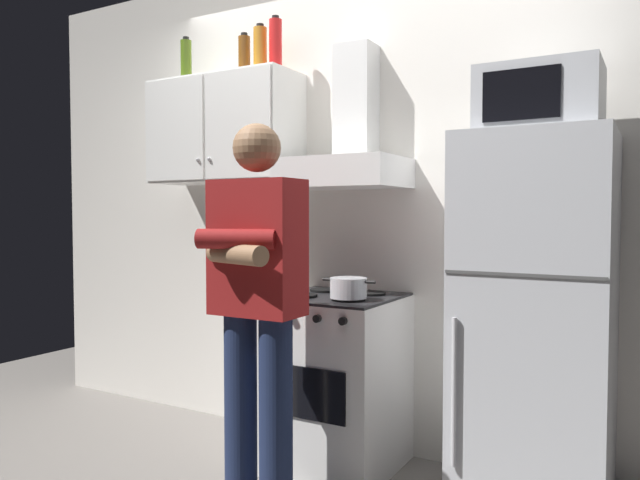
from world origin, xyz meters
The scene contains 12 objects.
back_wall_tiled centered at (0.00, 0.60, 1.35)m, with size 4.80×0.10×2.70m, color silver.
upper_cabinet centered at (-0.85, 0.37, 1.75)m, with size 0.90×0.37×0.60m.
stove_oven centered at (-0.05, 0.25, 0.43)m, with size 0.60×0.62×0.87m.
range_hood centered at (-0.05, 0.38, 1.60)m, with size 0.60×0.44×0.75m.
refrigerator centered at (0.90, 0.25, 0.80)m, with size 0.60×0.62×1.60m.
microwave centered at (0.90, 0.27, 1.74)m, with size 0.48×0.37×0.28m.
person_standing centered at (-0.10, -0.36, 0.90)m, with size 0.38×0.33×1.64m.
cooking_pot centered at (0.08, 0.13, 0.92)m, with size 0.27×0.17×0.10m.
bottle_olive_oil centered at (-1.11, 0.35, 2.17)m, with size 0.06×0.06×0.26m.
bottle_liquor_amber centered at (-0.60, 0.39, 2.18)m, with size 0.07×0.07×0.27m.
bottle_beer_brown centered at (-0.72, 0.40, 2.16)m, with size 0.07×0.07×0.24m.
bottle_soda_red centered at (-0.50, 0.39, 2.19)m, with size 0.07×0.07×0.30m.
Camera 1 is at (1.35, -2.38, 1.27)m, focal length 33.77 mm.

